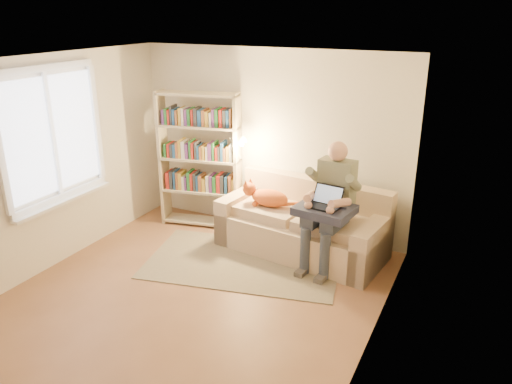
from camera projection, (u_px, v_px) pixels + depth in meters
The scene contains 13 objects.
floor at pixel (187, 301), 5.59m from camera, with size 4.50×4.50×0.00m, color brown.
ceiling at pixel (174, 63), 4.68m from camera, with size 4.00×4.50×0.02m, color white.
wall_left at pixel (41, 167), 5.96m from camera, with size 0.02×4.50×2.60m, color silver.
wall_right at pixel (375, 228), 4.31m from camera, with size 0.02×4.50×2.60m, color silver.
wall_back at pixel (271, 143), 7.03m from camera, with size 4.00×0.02×2.60m, color silver.
window at pixel (57, 157), 6.08m from camera, with size 0.12×1.52×1.69m.
sofa at pixel (303, 227), 6.65m from camera, with size 2.28×1.25×0.93m.
person at pixel (331, 199), 6.10m from camera, with size 0.52×0.75×1.59m.
cat at pixel (264, 196), 6.68m from camera, with size 0.80×0.34×0.29m.
blanket at pixel (328, 211), 5.99m from camera, with size 0.66×0.54×0.10m, color #23283E.
laptop at pixel (329, 202), 5.96m from camera, with size 0.41×0.38×0.30m.
bookshelf at pixel (200, 154), 7.20m from camera, with size 1.36×0.54×2.00m.
rug at pixel (243, 262), 6.43m from camera, with size 2.43×1.44×0.01m, color gray.
Camera 1 is at (2.80, -3.99, 3.09)m, focal length 35.00 mm.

